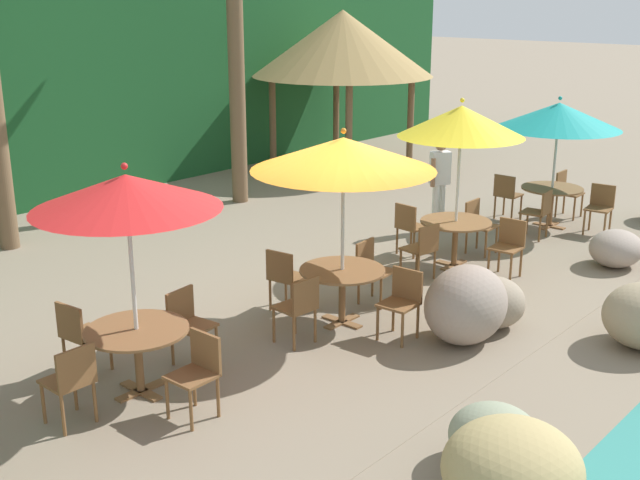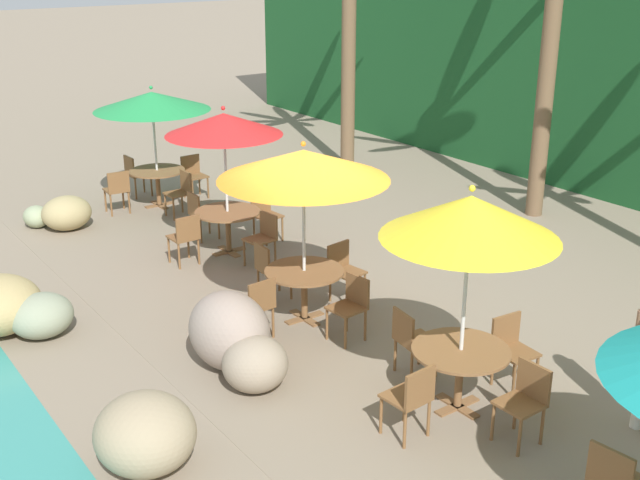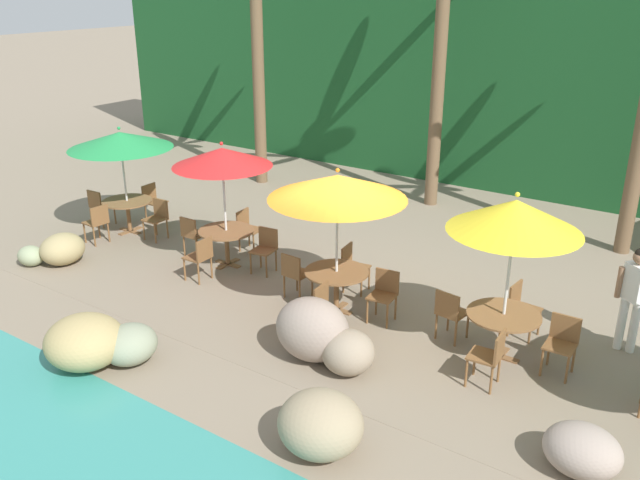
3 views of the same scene
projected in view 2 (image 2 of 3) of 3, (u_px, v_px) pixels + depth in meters
The scene contains 28 objects.
ground_plane at pixel (324, 315), 11.32m from camera, with size 120.00×120.00×0.00m, color gray.
terrace_deck at pixel (324, 315), 11.32m from camera, with size 18.00×5.20×0.01m.
rock_seawall at pixel (204, 422), 8.14m from camera, with size 14.56×3.33×0.97m.
umbrella_green at pixel (152, 101), 15.32m from camera, with size 2.25×2.25×2.41m.
dining_table_green at pixel (157, 176), 15.84m from camera, with size 1.10×1.10×0.74m.
chair_green_seaward at pixel (181, 190), 15.28m from camera, with size 0.42×0.43×0.87m.
chair_green_inland at pixel (193, 173), 16.43m from camera, with size 0.44×0.43×0.87m.
chair_green_left at pixel (135, 173), 16.46m from camera, with size 0.44×0.44×0.87m.
chair_green_right at pixel (117, 189), 15.39m from camera, with size 0.46×0.45×0.87m.
umbrella_red at pixel (224, 124), 12.86m from camera, with size 1.92×1.92×2.51m.
dining_table_red at pixel (228, 218), 13.41m from camera, with size 1.10×1.10×0.74m.
chair_red_seaward at pixel (264, 235), 12.92m from camera, with size 0.47×0.47×0.87m.
chair_red_inland at pixel (265, 212), 14.04m from camera, with size 0.47×0.46×0.87m.
chair_red_left at pixel (200, 212), 14.05m from camera, with size 0.42×0.43×0.87m.
chair_red_right at pixel (185, 236), 12.90m from camera, with size 0.44×0.43×0.87m.
umbrella_orange at pixel (303, 165), 10.43m from camera, with size 2.30×2.30×2.55m.
dining_table_orange at pixel (304, 279), 10.99m from camera, with size 1.10×1.10×0.74m.
chair_orange_seaward at pixel (351, 303), 10.48m from camera, with size 0.46×0.47×0.87m.
chair_orange_inland at pixel (343, 268), 11.64m from camera, with size 0.48×0.47×0.87m.
chair_orange_left at pixel (269, 267), 11.66m from camera, with size 0.44×0.45×0.87m.
chair_orange_right at pixel (258, 304), 10.46m from camera, with size 0.45×0.45×0.87m.
umbrella_yellow at pixel (470, 217), 8.28m from camera, with size 1.90×1.90×2.63m.
dining_table_yellow at pixel (460, 359), 8.86m from camera, with size 1.10×1.10×0.74m.
chair_yellow_seaward at pixel (526, 397), 8.30m from camera, with size 0.43×0.44×0.87m.
chair_yellow_inland at pixel (511, 346), 9.37m from camera, with size 0.46×0.46×0.87m.
chair_yellow_left at pixel (410, 338), 9.56m from camera, with size 0.47×0.48×0.87m.
chair_yellow_right at pixel (412, 396), 8.32m from camera, with size 0.45×0.45×0.87m.
chair_teal_left at pixel (614, 479), 7.03m from camera, with size 0.47×0.47×0.87m.
Camera 2 is at (8.29, -6.01, 4.94)m, focal length 44.86 mm.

